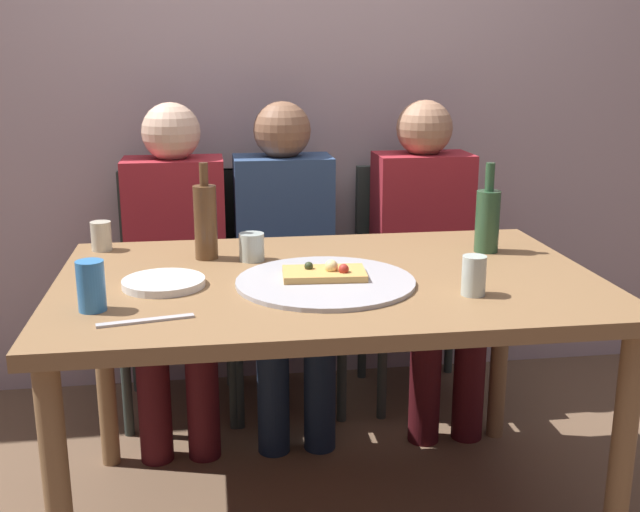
{
  "coord_description": "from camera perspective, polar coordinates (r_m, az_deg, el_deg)",
  "views": [
    {
      "loc": [
        -0.31,
        -2.0,
        1.35
      ],
      "look_at": [
        -0.02,
        0.03,
        0.8
      ],
      "focal_mm": 43.3,
      "sensor_mm": 36.0,
      "label": 1
    }
  ],
  "objects": [
    {
      "name": "table_knife",
      "position": [
        1.8,
        -12.75,
        -4.68
      ],
      "size": [
        0.22,
        0.06,
        0.01
      ],
      "primitive_type": "cube",
      "rotation": [
        0.0,
        0.0,
        0.19
      ],
      "color": "#B7B7BC",
      "rests_on": "dining_table"
    },
    {
      "name": "guest_in_beanie",
      "position": [
        2.82,
        -2.53,
        0.51
      ],
      "size": [
        0.36,
        0.56,
        1.17
      ],
      "rotation": [
        0.0,
        0.0,
        3.14
      ],
      "color": "navy",
      "rests_on": "ground_plane"
    },
    {
      "name": "chair_middle",
      "position": [
        3.0,
        -2.79,
        -1.14
      ],
      "size": [
        0.44,
        0.44,
        0.9
      ],
      "rotation": [
        0.0,
        0.0,
        3.14
      ],
      "color": "#2D3833",
      "rests_on": "ground_plane"
    },
    {
      "name": "dining_table",
      "position": [
        2.14,
        0.61,
        -3.48
      ],
      "size": [
        1.47,
        0.94,
        0.75
      ],
      "color": "olive",
      "rests_on": "ground_plane"
    },
    {
      "name": "tumbler_near",
      "position": [
        2.27,
        -5.07,
        0.67
      ],
      "size": [
        0.07,
        0.07,
        0.08
      ],
      "primitive_type": "cylinder",
      "color": "#B7C6BC",
      "rests_on": "dining_table"
    },
    {
      "name": "soda_can",
      "position": [
        1.9,
        -16.56,
        -2.13
      ],
      "size": [
        0.07,
        0.07,
        0.12
      ],
      "primitive_type": "cylinder",
      "color": "#337AC1",
      "rests_on": "dining_table"
    },
    {
      "name": "tumbler_far",
      "position": [
        1.97,
        11.3,
        -1.42
      ],
      "size": [
        0.06,
        0.06,
        0.1
      ],
      "primitive_type": "cylinder",
      "color": "#B7C6BC",
      "rests_on": "dining_table"
    },
    {
      "name": "plate_stack",
      "position": [
        2.06,
        -11.48,
        -1.94
      ],
      "size": [
        0.22,
        0.22,
        0.02
      ],
      "primitive_type": "cylinder",
      "color": "white",
      "rests_on": "dining_table"
    },
    {
      "name": "wine_bottle",
      "position": [
        2.4,
        12.27,
        2.7
      ],
      "size": [
        0.07,
        0.07,
        0.27
      ],
      "color": "#2D5133",
      "rests_on": "dining_table"
    },
    {
      "name": "chair_left",
      "position": [
        2.99,
        -10.4,
        -1.42
      ],
      "size": [
        0.44,
        0.44,
        0.9
      ],
      "rotation": [
        0.0,
        0.0,
        3.14
      ],
      "color": "#2D3833",
      "rests_on": "ground_plane"
    },
    {
      "name": "pizza_tray",
      "position": [
        2.04,
        0.4,
        -1.91
      ],
      "size": [
        0.48,
        0.48,
        0.01
      ],
      "primitive_type": "cylinder",
      "color": "#ADADB2",
      "rests_on": "dining_table"
    },
    {
      "name": "beer_bottle",
      "position": [
        2.29,
        -8.46,
        2.61
      ],
      "size": [
        0.07,
        0.07,
        0.29
      ],
      "color": "brown",
      "rests_on": "dining_table"
    },
    {
      "name": "guest_in_sweater",
      "position": [
        2.81,
        -10.61,
        0.21
      ],
      "size": [
        0.36,
        0.56,
        1.17
      ],
      "rotation": [
        0.0,
        0.0,
        3.14
      ],
      "color": "maroon",
      "rests_on": "ground_plane"
    },
    {
      "name": "pizza_slice_last",
      "position": [
        2.06,
        0.38,
        -1.25
      ],
      "size": [
        0.23,
        0.14,
        0.05
      ],
      "color": "tan",
      "rests_on": "pizza_tray"
    },
    {
      "name": "wine_glass",
      "position": [
        2.47,
        -15.87,
        1.43
      ],
      "size": [
        0.06,
        0.06,
        0.09
      ],
      "primitive_type": "cylinder",
      "color": "beige",
      "rests_on": "dining_table"
    },
    {
      "name": "guest_by_wall",
      "position": [
        2.92,
        7.92,
        0.88
      ],
      "size": [
        0.36,
        0.56,
        1.17
      ],
      "rotation": [
        0.0,
        0.0,
        3.14
      ],
      "color": "maroon",
      "rests_on": "ground_plane"
    },
    {
      "name": "back_wall",
      "position": [
        3.13,
        -2.58,
        14.12
      ],
      "size": [
        6.0,
        0.1,
        2.6
      ],
      "primitive_type": "cube",
      "color": "#B29EA3",
      "rests_on": "ground_plane"
    },
    {
      "name": "chair_right",
      "position": [
        3.1,
        7.07,
        -0.74
      ],
      "size": [
        0.44,
        0.44,
        0.9
      ],
      "rotation": [
        0.0,
        0.0,
        3.14
      ],
      "color": "#2D3833",
      "rests_on": "ground_plane"
    }
  ]
}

